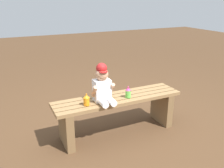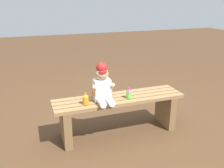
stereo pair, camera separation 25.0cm
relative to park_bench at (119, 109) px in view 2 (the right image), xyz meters
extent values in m
plane|color=#4C331E|center=(0.00, 0.00, -0.29)|extent=(16.00, 16.00, 0.00)
cube|color=olive|center=(0.00, -0.13, 0.13)|extent=(1.43, 0.07, 0.04)
cube|color=olive|center=(0.00, -0.04, 0.13)|extent=(1.43, 0.07, 0.04)
cube|color=olive|center=(0.00, 0.04, 0.13)|extent=(1.43, 0.07, 0.04)
cube|color=olive|center=(0.00, 0.13, 0.13)|extent=(1.43, 0.07, 0.04)
cube|color=brown|center=(-0.59, 0.00, -0.09)|extent=(0.08, 0.34, 0.40)
cube|color=brown|center=(0.59, 0.00, -0.09)|extent=(0.08, 0.34, 0.40)
cube|color=white|center=(-0.20, -0.01, 0.26)|extent=(0.17, 0.12, 0.23)
sphere|color=tan|center=(-0.20, -0.01, 0.43)|extent=(0.14, 0.14, 0.14)
cylinder|color=#B21E1E|center=(-0.20, -0.05, 0.47)|extent=(0.09, 0.09, 0.01)
sphere|color=#B21E1E|center=(-0.20, -0.01, 0.49)|extent=(0.11, 0.11, 0.11)
cylinder|color=white|center=(-0.24, -0.13, 0.18)|extent=(0.07, 0.16, 0.07)
cylinder|color=white|center=(-0.15, -0.13, 0.18)|extent=(0.07, 0.16, 0.07)
cylinder|color=tan|center=(-0.29, -0.04, 0.27)|extent=(0.04, 0.12, 0.14)
cylinder|color=tan|center=(-0.10, -0.04, 0.27)|extent=(0.04, 0.12, 0.14)
cylinder|color=orange|center=(-0.38, -0.06, 0.19)|extent=(0.06, 0.06, 0.08)
cone|color=orange|center=(-0.38, -0.06, 0.24)|extent=(0.06, 0.06, 0.03)
cylinder|color=orange|center=(-0.38, -0.06, 0.26)|extent=(0.01, 0.01, 0.02)
cylinder|color=#66CC4C|center=(0.09, -0.06, 0.19)|extent=(0.06, 0.06, 0.08)
cone|color=#E5337F|center=(0.09, -0.06, 0.24)|extent=(0.06, 0.06, 0.03)
cylinder|color=#E5337F|center=(0.09, -0.06, 0.26)|extent=(0.01, 0.01, 0.02)
camera|label=1|loc=(-1.11, -2.18, 1.16)|focal=39.07mm
camera|label=2|loc=(-0.88, -2.27, 1.16)|focal=39.07mm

